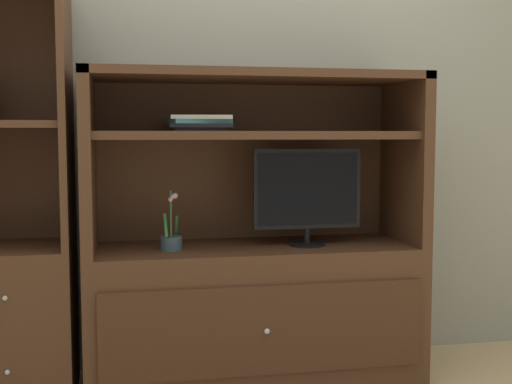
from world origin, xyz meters
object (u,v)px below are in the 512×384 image
object	(u,v)px
media_console	(254,281)
magazine_stack	(200,123)
tv_monitor	(307,193)
potted_plant	(171,240)
bookshelf_tall	(14,265)

from	to	relation	value
media_console	magazine_stack	xyz separation A→B (m)	(-0.24, 0.00, 0.72)
tv_monitor	potted_plant	xyz separation A→B (m)	(-0.62, -0.01, -0.19)
media_console	magazine_stack	distance (m)	0.76
tv_monitor	potted_plant	size ratio (longest dim) A/B	1.90
tv_monitor	magazine_stack	world-z (taller)	magazine_stack
magazine_stack	potted_plant	bearing A→B (deg)	-157.21
bookshelf_tall	media_console	bearing A→B (deg)	-0.27
media_console	potted_plant	xyz separation A→B (m)	(-0.38, -0.05, 0.21)
media_console	bookshelf_tall	size ratio (longest dim) A/B	0.83
magazine_stack	media_console	bearing A→B (deg)	-0.61
media_console	tv_monitor	bearing A→B (deg)	-11.36
media_console	potted_plant	distance (m)	0.44
tv_monitor	bookshelf_tall	xyz separation A→B (m)	(-1.28, 0.05, -0.29)
potted_plant	magazine_stack	size ratio (longest dim) A/B	0.78
bookshelf_tall	tv_monitor	bearing A→B (deg)	-2.37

